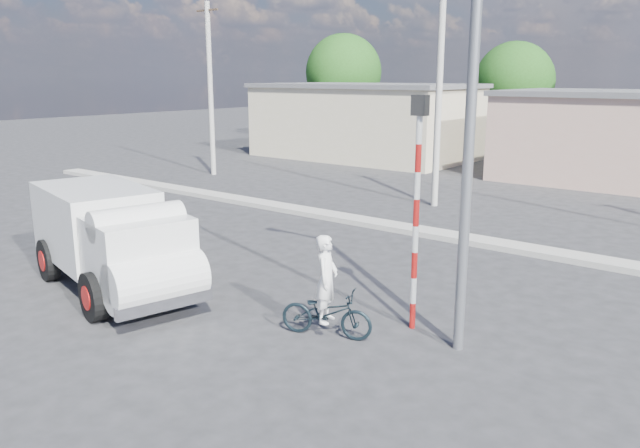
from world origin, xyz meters
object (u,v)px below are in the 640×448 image
Objects in this scene: traffic_pole at (417,194)px; streetlight at (464,58)px; truck at (113,238)px; bicycle at (326,313)px; cyclist at (327,294)px.

traffic_pole is 2.56m from streetlight.
traffic_pole reaches higher than truck.
bicycle is at bearing 24.48° from truck.
truck is 8.29m from streetlight.
traffic_pole is (6.19, 2.31, 1.36)m from truck.
traffic_pole is at bearing -57.91° from bicycle.
truck is at bearing -164.23° from streetlight.
bicycle is 0.40× the size of traffic_pole.
traffic_pole is 0.48× the size of streetlight.
traffic_pole is at bearing 34.13° from truck.
truck is 1.31× the size of traffic_pole.
truck is at bearing 81.06° from cyclist.
truck reaches higher than bicycle.
bicycle is at bearing -19.78° from cyclist.
bicycle is at bearing -152.59° from streetlight.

